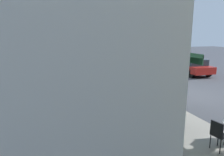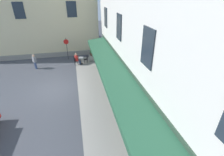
{
  "view_description": "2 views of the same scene",
  "coord_description": "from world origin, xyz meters",
  "px_view_note": "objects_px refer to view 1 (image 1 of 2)",
  "views": [
    {
      "loc": [
        9.53,
        -7.85,
        3.41
      ],
      "look_at": [
        -0.85,
        -4.29,
        1.1
      ],
      "focal_mm": 34.51,
      "sensor_mm": 36.0,
      "label": 1
    },
    {
      "loc": [
        -12.63,
        -1.95,
        7.35
      ],
      "look_at": [
        -1.75,
        -4.46,
        1.41
      ],
      "focal_mm": 26.32,
      "sensor_mm": 36.0,
      "label": 2
    }
  ],
  "objects_px": {
    "cafe_table_mid_terrace": "(85,65)",
    "cafe_chair_black_by_window": "(81,65)",
    "seated_companion_in_black": "(82,63)",
    "potted_plant_entrance_right": "(157,129)",
    "parked_car_red": "(189,66)",
    "cafe_chair_black_facing_street": "(218,133)",
    "cafe_chair_black_back_row": "(87,63)",
    "potted_plant_under_sign": "(171,139)"
  },
  "relations": [
    {
      "from": "seated_companion_in_black",
      "to": "potted_plant_entrance_right",
      "type": "distance_m",
      "value": 13.74
    },
    {
      "from": "seated_companion_in_black",
      "to": "potted_plant_under_sign",
      "type": "bearing_deg",
      "value": -1.53
    },
    {
      "from": "cafe_chair_black_facing_street",
      "to": "cafe_chair_black_by_window",
      "type": "distance_m",
      "value": 14.78
    },
    {
      "from": "cafe_table_mid_terrace",
      "to": "cafe_chair_black_by_window",
      "type": "height_order",
      "value": "cafe_chair_black_by_window"
    },
    {
      "from": "cafe_chair_black_by_window",
      "to": "parked_car_red",
      "type": "xyz_separation_m",
      "value": [
        4.43,
        8.35,
        0.16
      ]
    },
    {
      "from": "cafe_table_mid_terrace",
      "to": "potted_plant_under_sign",
      "type": "distance_m",
      "value": 14.88
    },
    {
      "from": "cafe_chair_black_back_row",
      "to": "cafe_chair_black_by_window",
      "type": "xyz_separation_m",
      "value": [
        0.96,
        -0.77,
        0.0
      ]
    },
    {
      "from": "potted_plant_under_sign",
      "to": "parked_car_red",
      "type": "relative_size",
      "value": 0.22
    },
    {
      "from": "cafe_chair_black_back_row",
      "to": "seated_companion_in_black",
      "type": "xyz_separation_m",
      "value": [
        0.83,
        -0.59,
        0.16
      ]
    },
    {
      "from": "potted_plant_under_sign",
      "to": "potted_plant_entrance_right",
      "type": "bearing_deg",
      "value": 174.09
    },
    {
      "from": "cafe_chair_black_facing_street",
      "to": "parked_car_red",
      "type": "relative_size",
      "value": 0.21
    },
    {
      "from": "seated_companion_in_black",
      "to": "parked_car_red",
      "type": "distance_m",
      "value": 9.36
    },
    {
      "from": "parked_car_red",
      "to": "seated_companion_in_black",
      "type": "bearing_deg",
      "value": -119.12
    },
    {
      "from": "potted_plant_under_sign",
      "to": "parked_car_red",
      "type": "distance_m",
      "value": 13.21
    },
    {
      "from": "seated_companion_in_black",
      "to": "parked_car_red",
      "type": "relative_size",
      "value": 0.31
    },
    {
      "from": "cafe_table_mid_terrace",
      "to": "seated_companion_in_black",
      "type": "height_order",
      "value": "seated_companion_in_black"
    },
    {
      "from": "seated_companion_in_black",
      "to": "cafe_chair_black_by_window",
      "type": "bearing_deg",
      "value": -53.08
    },
    {
      "from": "potted_plant_entrance_right",
      "to": "parked_car_red",
      "type": "xyz_separation_m",
      "value": [
        -9.17,
        8.48,
        0.33
      ]
    },
    {
      "from": "cafe_chair_black_facing_street",
      "to": "potted_plant_entrance_right",
      "type": "xyz_separation_m",
      "value": [
        -1.13,
        -1.35,
        -0.17
      ]
    },
    {
      "from": "potted_plant_under_sign",
      "to": "cafe_chair_black_by_window",
      "type": "bearing_deg",
      "value": 179.14
    },
    {
      "from": "cafe_table_mid_terrace",
      "to": "seated_companion_in_black",
      "type": "relative_size",
      "value": 0.56
    },
    {
      "from": "seated_companion_in_black",
      "to": "parked_car_red",
      "type": "bearing_deg",
      "value": 60.88
    },
    {
      "from": "cafe_table_mid_terrace",
      "to": "parked_car_red",
      "type": "bearing_deg",
      "value": 58.51
    },
    {
      "from": "cafe_chair_black_back_row",
      "to": "parked_car_red",
      "type": "xyz_separation_m",
      "value": [
        5.38,
        7.58,
        0.16
      ]
    },
    {
      "from": "cafe_chair_black_facing_street",
      "to": "cafe_table_mid_terrace",
      "type": "relative_size",
      "value": 1.21
    },
    {
      "from": "parked_car_red",
      "to": "potted_plant_entrance_right",
      "type": "bearing_deg",
      "value": -42.73
    },
    {
      "from": "potted_plant_entrance_right",
      "to": "seated_companion_in_black",
      "type": "bearing_deg",
      "value": 178.76
    },
    {
      "from": "potted_plant_entrance_right",
      "to": "potted_plant_under_sign",
      "type": "relative_size",
      "value": 0.77
    },
    {
      "from": "potted_plant_entrance_right",
      "to": "potted_plant_under_sign",
      "type": "bearing_deg",
      "value": -5.91
    },
    {
      "from": "cafe_chair_black_back_row",
      "to": "parked_car_red",
      "type": "distance_m",
      "value": 9.3
    },
    {
      "from": "cafe_chair_black_facing_street",
      "to": "cafe_chair_black_back_row",
      "type": "height_order",
      "value": "same"
    },
    {
      "from": "cafe_chair_black_facing_street",
      "to": "cafe_chair_black_back_row",
      "type": "xyz_separation_m",
      "value": [
        -15.68,
        -0.46,
        0.0
      ]
    },
    {
      "from": "cafe_chair_black_back_row",
      "to": "potted_plant_entrance_right",
      "type": "distance_m",
      "value": 14.58
    },
    {
      "from": "cafe_table_mid_terrace",
      "to": "cafe_chair_black_back_row",
      "type": "bearing_deg",
      "value": 155.63
    },
    {
      "from": "cafe_chair_black_facing_street",
      "to": "potted_plant_entrance_right",
      "type": "relative_size",
      "value": 1.22
    },
    {
      "from": "cafe_table_mid_terrace",
      "to": "seated_companion_in_black",
      "type": "distance_m",
      "value": 0.47
    },
    {
      "from": "potted_plant_entrance_right",
      "to": "potted_plant_under_sign",
      "type": "distance_m",
      "value": 0.89
    },
    {
      "from": "cafe_chair_black_facing_street",
      "to": "cafe_chair_black_back_row",
      "type": "relative_size",
      "value": 1.0
    },
    {
      "from": "seated_companion_in_black",
      "to": "potted_plant_under_sign",
      "type": "distance_m",
      "value": 14.62
    },
    {
      "from": "cafe_table_mid_terrace",
      "to": "parked_car_red",
      "type": "relative_size",
      "value": 0.17
    },
    {
      "from": "cafe_table_mid_terrace",
      "to": "cafe_chair_black_back_row",
      "type": "relative_size",
      "value": 0.82
    },
    {
      "from": "cafe_chair_black_facing_street",
      "to": "potted_plant_under_sign",
      "type": "distance_m",
      "value": 1.47
    }
  ]
}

